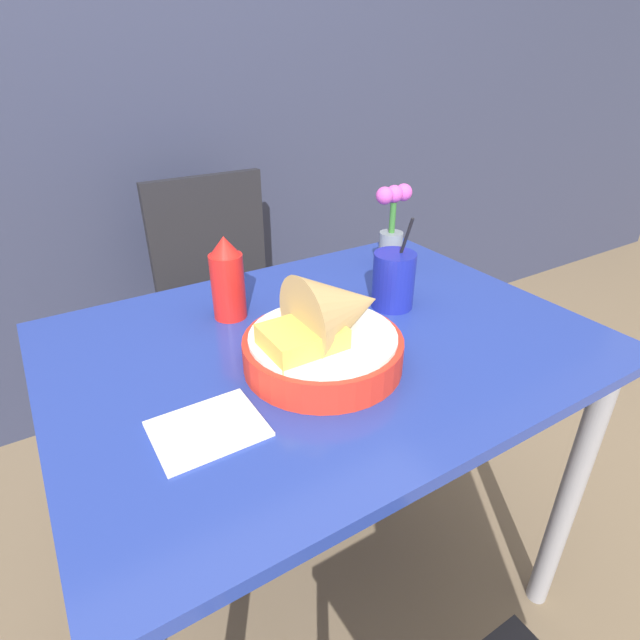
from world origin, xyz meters
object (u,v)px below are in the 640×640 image
(chair_far_window, at_px, (223,294))
(drink_cup, at_px, (393,282))
(flower_vase, at_px, (392,229))
(ketchup_bottle, at_px, (227,279))
(food_basket, at_px, (329,333))

(chair_far_window, xyz_separation_m, drink_cup, (0.13, -0.72, 0.29))
(drink_cup, height_order, flower_vase, flower_vase)
(drink_cup, bearing_deg, ketchup_bottle, 156.11)
(flower_vase, bearing_deg, ketchup_bottle, -176.44)
(chair_far_window, height_order, food_basket, food_basket)
(chair_far_window, xyz_separation_m, flower_vase, (0.27, -0.55, 0.34))
(food_basket, xyz_separation_m, drink_cup, (0.25, 0.12, -0.01))
(ketchup_bottle, height_order, drink_cup, drink_cup)
(flower_vase, bearing_deg, drink_cup, -127.17)
(chair_far_window, height_order, drink_cup, drink_cup)
(drink_cup, bearing_deg, flower_vase, 52.83)
(chair_far_window, bearing_deg, food_basket, -97.62)
(chair_far_window, bearing_deg, flower_vase, -64.27)
(food_basket, height_order, ketchup_bottle, food_basket)
(chair_far_window, distance_m, drink_cup, 0.79)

